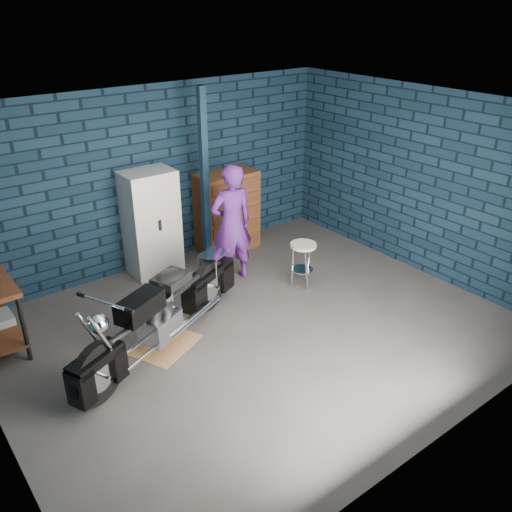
% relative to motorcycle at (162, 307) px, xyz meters
% --- Properties ---
extents(ground, '(6.00, 6.00, 0.00)m').
position_rel_motorcycle_xyz_m(ground, '(1.05, -0.42, -0.54)').
color(ground, '#464441').
rests_on(ground, ground).
extents(room_walls, '(6.02, 5.01, 2.71)m').
position_rel_motorcycle_xyz_m(room_walls, '(1.05, 0.13, 1.36)').
color(room_walls, black).
rests_on(room_walls, ground).
extents(support_post, '(0.10, 0.10, 2.70)m').
position_rel_motorcycle_xyz_m(support_post, '(1.60, 1.53, 0.81)').
color(support_post, '#122639').
rests_on(support_post, ground).
extents(drip_mat, '(0.93, 0.84, 0.01)m').
position_rel_motorcycle_xyz_m(drip_mat, '(0.00, 0.00, -0.54)').
color(drip_mat, olive).
rests_on(drip_mat, ground).
extents(motorcycle, '(2.51, 1.62, 1.08)m').
position_rel_motorcycle_xyz_m(motorcycle, '(0.00, 0.00, 0.00)').
color(motorcycle, black).
rests_on(motorcycle, ground).
extents(person, '(0.69, 0.50, 1.74)m').
position_rel_motorcycle_xyz_m(person, '(1.63, 0.90, 0.33)').
color(person, '#541F77').
rests_on(person, ground).
extents(locker, '(0.73, 0.52, 1.57)m').
position_rel_motorcycle_xyz_m(locker, '(0.83, 1.81, 0.25)').
color(locker, silver).
rests_on(locker, ground).
extents(tool_chest, '(0.97, 0.54, 1.29)m').
position_rel_motorcycle_xyz_m(tool_chest, '(2.18, 1.81, 0.10)').
color(tool_chest, brown).
rests_on(tool_chest, ground).
extents(shop_stool, '(0.43, 0.43, 0.67)m').
position_rel_motorcycle_xyz_m(shop_stool, '(2.28, 0.09, -0.20)').
color(shop_stool, '#BFAE90').
rests_on(shop_stool, ground).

